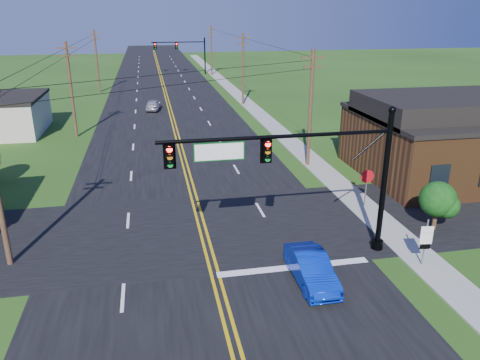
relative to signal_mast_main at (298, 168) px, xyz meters
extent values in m
cube|color=black|center=(-4.34, 42.00, -4.73)|extent=(16.00, 220.00, 0.04)
cube|color=black|center=(-4.34, 4.00, -4.73)|extent=(70.00, 10.00, 0.04)
cube|color=gray|center=(6.16, 32.00, -4.71)|extent=(2.00, 160.00, 0.08)
cylinder|color=black|center=(4.46, 0.00, -1.15)|extent=(0.28, 0.28, 7.20)
cylinder|color=black|center=(4.46, 0.00, -4.50)|extent=(0.60, 0.60, 0.50)
sphere|color=black|center=(4.46, 0.00, 2.55)|extent=(0.36, 0.36, 0.36)
cylinder|color=black|center=(-1.04, 0.00, 1.55)|extent=(11.00, 0.18, 0.18)
cube|color=#045110|center=(-3.74, 0.00, 1.00)|extent=(2.30, 0.06, 0.85)
cylinder|color=black|center=(4.46, 72.00, -1.15)|extent=(0.28, 0.28, 7.20)
cylinder|color=black|center=(4.46, 72.00, -4.50)|extent=(0.60, 0.60, 0.50)
sphere|color=black|center=(4.46, 72.00, 2.55)|extent=(0.36, 0.36, 0.36)
cylinder|color=black|center=(-0.54, 72.00, 1.25)|extent=(10.00, 0.18, 0.18)
cube|color=#045110|center=(-3.74, 72.00, 0.70)|extent=(2.30, 0.06, 0.85)
cube|color=#533117|center=(15.66, 10.00, -2.55)|extent=(14.00, 11.00, 4.40)
cube|color=black|center=(15.66, 10.00, -0.20)|extent=(14.20, 11.20, 0.30)
cylinder|color=#3A261A|center=(-13.84, 27.00, -0.25)|extent=(0.28, 0.28, 9.00)
cube|color=#3A261A|center=(-13.84, 27.00, 3.65)|extent=(1.80, 0.12, 0.12)
cube|color=#3A261A|center=(-13.84, 27.00, 2.95)|extent=(1.40, 0.12, 0.12)
cylinder|color=#3A261A|center=(-13.84, 54.00, -0.25)|extent=(0.28, 0.28, 9.00)
cube|color=#3A261A|center=(-13.84, 54.00, 3.65)|extent=(1.80, 0.12, 0.12)
cube|color=#3A261A|center=(-13.84, 54.00, 2.95)|extent=(1.40, 0.12, 0.12)
cylinder|color=#3A261A|center=(5.46, 14.00, -0.25)|extent=(0.28, 0.28, 9.00)
cube|color=#3A261A|center=(5.46, 14.00, 3.65)|extent=(1.80, 0.12, 0.12)
cube|color=#3A261A|center=(5.46, 14.00, 2.95)|extent=(1.40, 0.12, 0.12)
cylinder|color=#3A261A|center=(5.46, 40.00, -0.25)|extent=(0.28, 0.28, 9.00)
cube|color=#3A261A|center=(5.46, 40.00, 3.65)|extent=(1.80, 0.12, 0.12)
cube|color=#3A261A|center=(5.46, 40.00, 2.95)|extent=(1.40, 0.12, 0.12)
cylinder|color=#3A261A|center=(5.46, 70.00, -0.25)|extent=(0.28, 0.28, 9.00)
cube|color=#3A261A|center=(5.46, 70.00, 3.65)|extent=(1.80, 0.12, 0.12)
cube|color=#3A261A|center=(5.46, 70.00, 2.95)|extent=(1.40, 0.12, 0.12)
cylinder|color=#3A261A|center=(11.66, 18.00, -3.83)|extent=(0.24, 0.24, 1.85)
sphere|color=#0D380F|center=(11.66, 18.00, -2.15)|extent=(3.00, 3.00, 3.00)
cylinder|color=#3A261A|center=(8.66, 1.50, -4.09)|extent=(0.24, 0.24, 1.32)
sphere|color=#0D380F|center=(8.66, 1.50, -2.89)|extent=(2.00, 2.00, 2.00)
imported|color=#082AB8|center=(0.02, -2.39, -4.06)|extent=(1.47, 4.20, 1.38)
imported|color=#ABABB0|center=(-6.15, 38.42, -4.08)|extent=(2.16, 4.13, 1.34)
cylinder|color=slate|center=(5.82, -2.00, -3.52)|extent=(0.09, 0.09, 2.47)
cube|color=white|center=(5.82, -2.03, -2.79)|extent=(0.62, 0.11, 0.34)
cube|color=white|center=(5.82, -2.03, -3.24)|extent=(0.62, 0.11, 0.62)
cube|color=black|center=(5.82, -2.03, -3.68)|extent=(0.50, 0.10, 0.25)
cylinder|color=slate|center=(6.24, 5.28, -3.59)|extent=(0.08, 0.08, 2.32)
cylinder|color=#A80912|center=(6.24, 5.25, -2.70)|extent=(0.89, 0.09, 0.89)
camera|label=1|loc=(-6.68, -19.84, 6.95)|focal=35.00mm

